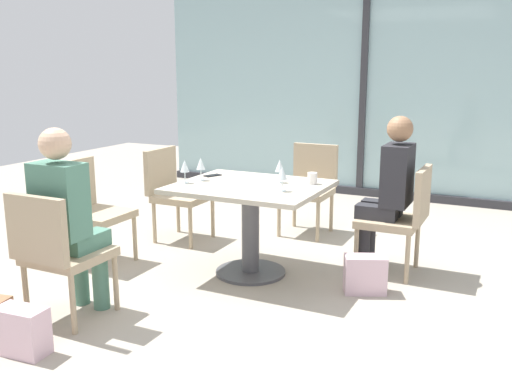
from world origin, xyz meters
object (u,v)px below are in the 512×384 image
(coffee_cup, at_px, (312,178))
(cell_phone_on_table, at_px, (213,175))
(dining_table_main, at_px, (250,208))
(person_front_left, at_px, (67,214))
(chair_far_right, at_px, (402,213))
(chair_near_window, at_px, (310,183))
(person_far_right, at_px, (389,187))
(handbag_1, at_px, (365,274))
(chair_front_left, at_px, (57,249))
(chair_far_left, at_px, (174,188))
(wine_glass_0, at_px, (282,174))
(chair_side_end, at_px, (89,205))
(wine_glass_2, at_px, (185,167))
(wine_glass_1, at_px, (201,164))
(wine_glass_3, at_px, (280,166))
(handbag_2, at_px, (22,331))

(coffee_cup, distance_m, cell_phone_on_table, 0.87)
(dining_table_main, distance_m, person_front_left, 1.41)
(chair_far_right, relative_size, chair_near_window, 1.00)
(person_far_right, bearing_deg, handbag_1, -93.33)
(chair_front_left, relative_size, handbag_1, 2.90)
(chair_far_left, distance_m, wine_glass_0, 1.57)
(chair_far_right, distance_m, person_far_right, 0.23)
(chair_side_end, bearing_deg, handbag_1, 9.09)
(wine_glass_2, height_order, cell_phone_on_table, wine_glass_2)
(chair_side_end, xyz_separation_m, chair_near_window, (1.33, 1.67, 0.00))
(wine_glass_1, relative_size, coffee_cup, 2.06)
(dining_table_main, height_order, handbag_1, dining_table_main)
(chair_side_end, relative_size, wine_glass_0, 4.70)
(wine_glass_3, relative_size, coffee_cup, 2.06)
(handbag_2, bearing_deg, chair_front_left, 100.31)
(wine_glass_0, relative_size, cell_phone_on_table, 1.28)
(chair_side_end, distance_m, coffee_cup, 1.87)
(wine_glass_1, bearing_deg, person_front_left, -103.37)
(wine_glass_0, bearing_deg, handbag_2, -119.63)
(wine_glass_3, height_order, cell_phone_on_table, wine_glass_3)
(chair_near_window, height_order, person_far_right, person_far_right)
(chair_front_left, xyz_separation_m, wine_glass_3, (0.89, 1.48, 0.37))
(dining_table_main, xyz_separation_m, wine_glass_2, (-0.48, -0.18, 0.32))
(wine_glass_3, relative_size, handbag_2, 0.62)
(chair_side_end, distance_m, chair_near_window, 2.13)
(dining_table_main, relative_size, wine_glass_3, 6.12)
(chair_front_left, relative_size, chair_far_right, 1.00)
(chair_near_window, bearing_deg, wine_glass_2, -107.92)
(person_far_right, relative_size, handbag_1, 4.20)
(chair_near_window, distance_m, handbag_2, 3.14)
(person_front_left, height_order, handbag_2, person_front_left)
(chair_front_left, distance_m, chair_near_window, 2.74)
(chair_near_window, bearing_deg, chair_far_left, -143.30)
(chair_side_end, xyz_separation_m, chair_far_left, (0.26, 0.87, 0.00))
(chair_far_right, height_order, chair_near_window, same)
(wine_glass_0, relative_size, coffee_cup, 2.06)
(wine_glass_1, bearing_deg, coffee_cup, 16.76)
(chair_far_left, xyz_separation_m, person_far_right, (2.03, -0.00, 0.20))
(coffee_cup, relative_size, cell_phone_on_table, 0.62)
(person_far_right, bearing_deg, wine_glass_0, -135.06)
(chair_far_right, relative_size, cell_phone_on_table, 6.04)
(chair_front_left, height_order, chair_far_right, same)
(chair_near_window, bearing_deg, handbag_2, -101.15)
(chair_near_window, xyz_separation_m, coffee_cup, (0.43, -1.09, 0.28))
(chair_near_window, xyz_separation_m, wine_glass_1, (-0.43, -1.35, 0.37))
(chair_front_left, xyz_separation_m, person_front_left, (0.00, 0.11, 0.20))
(handbag_1, bearing_deg, wine_glass_3, 144.45)
(coffee_cup, bearing_deg, chair_far_right, 24.52)
(dining_table_main, height_order, chair_side_end, chair_side_end)
(chair_far_right, xyz_separation_m, cell_phone_on_table, (-1.51, -0.35, 0.24))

